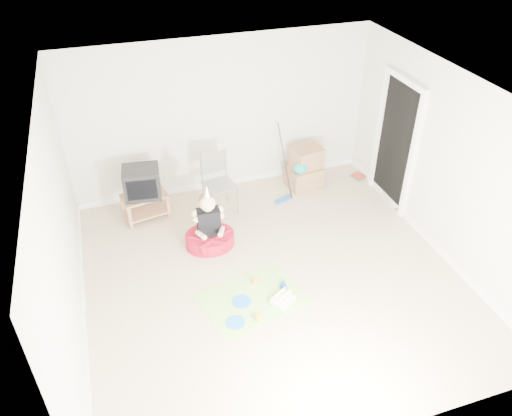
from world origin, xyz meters
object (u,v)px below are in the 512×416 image
object	(u,v)px
crt_tv	(142,182)
cardboard_boxes	(305,169)
tv_stand	(145,204)
folding_chair	(220,185)
birthday_cake	(283,300)
seated_woman	(209,233)

from	to	relation	value
crt_tv	cardboard_boxes	xyz separation A→B (m)	(2.76, 0.10, -0.32)
tv_stand	folding_chair	xyz separation A→B (m)	(1.17, -0.19, 0.24)
crt_tv	folding_chair	bearing A→B (deg)	-2.66
cardboard_boxes	folding_chair	bearing A→B (deg)	-169.41
crt_tv	folding_chair	size ratio (longest dim) A/B	0.54
folding_chair	birthday_cake	xyz separation A→B (m)	(0.24, -2.25, -0.45)
tv_stand	crt_tv	bearing A→B (deg)	90.00
seated_woman	birthday_cake	bearing A→B (deg)	-67.10
crt_tv	cardboard_boxes	bearing A→B (deg)	8.89
crt_tv	cardboard_boxes	distance (m)	2.78
crt_tv	tv_stand	bearing A→B (deg)	-83.24
tv_stand	cardboard_boxes	xyz separation A→B (m)	(2.76, 0.10, 0.09)
tv_stand	folding_chair	size ratio (longest dim) A/B	0.74
cardboard_boxes	tv_stand	bearing A→B (deg)	-177.87
tv_stand	cardboard_boxes	distance (m)	2.76
tv_stand	cardboard_boxes	bearing A→B (deg)	2.13
folding_chair	seated_woman	xyz separation A→B (m)	(-0.37, -0.80, -0.27)
birthday_cake	crt_tv	bearing A→B (deg)	119.99
seated_woman	cardboard_boxes	bearing A→B (deg)	29.19
cardboard_boxes	seated_woman	distance (m)	2.25
tv_stand	seated_woman	xyz separation A→B (m)	(0.80, -0.99, -0.03)
tv_stand	folding_chair	world-z (taller)	folding_chair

